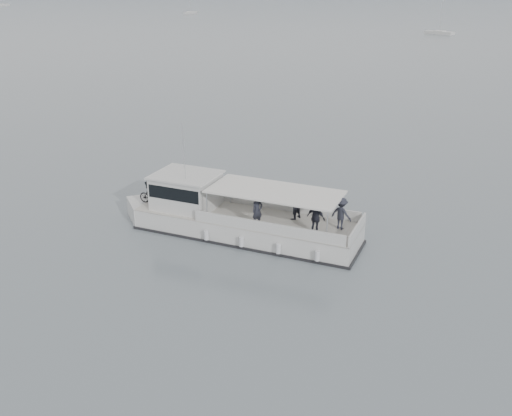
{
  "coord_description": "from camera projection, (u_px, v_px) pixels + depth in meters",
  "views": [
    {
      "loc": [
        -1.39,
        -27.39,
        12.85
      ],
      "look_at": [
        -2.98,
        0.2,
        1.6
      ],
      "focal_mm": 40.0,
      "sensor_mm": 36.0,
      "label": 1
    }
  ],
  "objects": [
    {
      "name": "tour_boat",
      "position": [
        226.0,
        216.0,
        30.55
      ],
      "size": [
        13.43,
        7.26,
        5.73
      ],
      "rotation": [
        0.0,
        0.0,
        -0.35
      ],
      "color": "silver",
      "rests_on": "ground"
    },
    {
      "name": "moored_fleet",
      "position": [
        243.0,
        13.0,
        208.54
      ],
      "size": [
        466.74,
        343.3,
        10.16
      ],
      "color": "silver",
      "rests_on": "ground"
    },
    {
      "name": "ground",
      "position": [
        312.0,
        239.0,
        30.1
      ],
      "size": [
        1400.0,
        1400.0,
        0.0
      ],
      "primitive_type": "plane",
      "color": "slate",
      "rests_on": "ground"
    }
  ]
}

